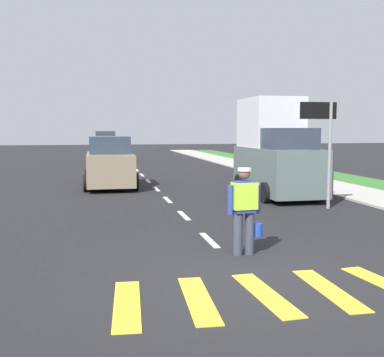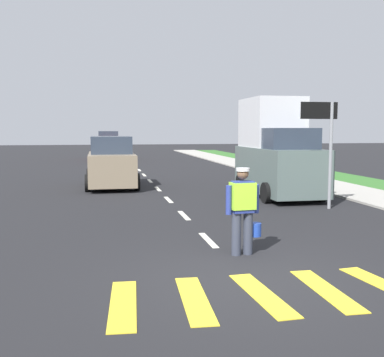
% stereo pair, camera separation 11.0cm
% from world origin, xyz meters
% --- Properties ---
extents(ground_plane, '(96.00, 96.00, 0.00)m').
position_xyz_m(ground_plane, '(0.00, 21.00, 0.00)').
color(ground_plane, black).
extents(sidewalk_right, '(2.40, 72.00, 0.14)m').
position_xyz_m(sidewalk_right, '(7.20, 10.00, 0.00)').
color(sidewalk_right, '#B2ADA3').
rests_on(sidewalk_right, ground).
extents(crosswalk_stripes, '(4.53, 1.93, 0.01)m').
position_xyz_m(crosswalk_stripes, '(0.00, -0.74, 0.01)').
color(crosswalk_stripes, yellow).
rests_on(crosswalk_stripes, ground).
extents(lane_center_line, '(0.14, 46.40, 0.01)m').
position_xyz_m(lane_center_line, '(0.00, 25.20, 0.00)').
color(lane_center_line, silver).
rests_on(lane_center_line, ground).
extents(road_worker, '(0.75, 0.42, 1.67)m').
position_xyz_m(road_worker, '(0.39, 1.45, 0.93)').
color(road_worker, '#383D4C').
rests_on(road_worker, ground).
extents(lane_direction_sign, '(1.16, 0.11, 3.20)m').
position_xyz_m(lane_direction_sign, '(4.29, 6.02, 2.41)').
color(lane_direction_sign, gray).
rests_on(lane_direction_sign, ground).
extents(delivery_truck, '(2.16, 4.60, 3.54)m').
position_xyz_m(delivery_truck, '(4.01, 9.03, 1.61)').
color(delivery_truck, slate).
rests_on(delivery_truck, ground).
extents(car_oncoming_lead, '(2.10, 4.14, 2.11)m').
position_xyz_m(car_oncoming_lead, '(-1.80, 12.70, 0.98)').
color(car_oncoming_lead, gray).
rests_on(car_oncoming_lead, ground).
extents(car_oncoming_third, '(1.98, 3.81, 2.26)m').
position_xyz_m(car_oncoming_third, '(-1.58, 31.25, 1.05)').
color(car_oncoming_third, red).
rests_on(car_oncoming_third, ground).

